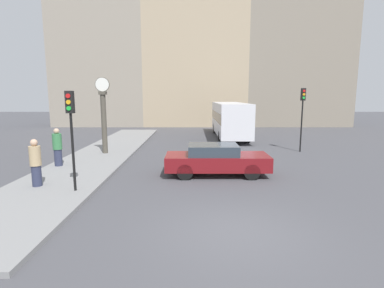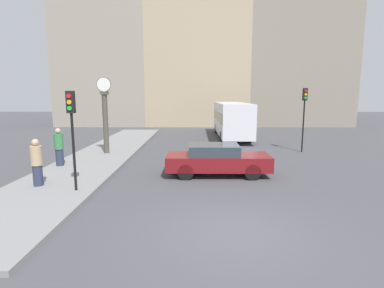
# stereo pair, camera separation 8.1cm
# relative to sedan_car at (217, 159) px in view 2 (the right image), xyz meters

# --- Properties ---
(ground_plane) EXTENTS (120.00, 120.00, 0.00)m
(ground_plane) POSITION_rel_sedan_car_xyz_m (0.06, -5.70, -0.71)
(ground_plane) COLOR #47474C
(sidewalk_corner) EXTENTS (3.57, 24.65, 0.14)m
(sidewalk_corner) POSITION_rel_sedan_car_xyz_m (-6.37, 4.63, -0.64)
(sidewalk_corner) COLOR gray
(sidewalk_corner) RESTS_ON ground_plane
(building_row) EXTENTS (34.18, 5.00, 19.79)m
(building_row) POSITION_rel_sedan_car_xyz_m (0.89, 23.12, 8.26)
(building_row) COLOR gray
(building_row) RESTS_ON ground_plane
(sedan_car) EXTENTS (4.53, 1.77, 1.38)m
(sedan_car) POSITION_rel_sedan_car_xyz_m (0.00, 0.00, 0.00)
(sedan_car) COLOR maroon
(sedan_car) RESTS_ON ground_plane
(bus_distant) EXTENTS (2.36, 9.42, 2.92)m
(bus_distant) POSITION_rel_sedan_car_xyz_m (2.12, 12.32, 0.95)
(bus_distant) COLOR silver
(bus_distant) RESTS_ON ground_plane
(traffic_light_near) EXTENTS (0.26, 0.24, 3.52)m
(traffic_light_near) POSITION_rel_sedan_car_xyz_m (-5.26, -2.65, 1.96)
(traffic_light_near) COLOR black
(traffic_light_near) RESTS_ON sidewalk_corner
(traffic_light_far) EXTENTS (0.26, 0.24, 3.97)m
(traffic_light_far) POSITION_rel_sedan_car_xyz_m (5.79, 5.69, 2.12)
(traffic_light_far) COLOR black
(traffic_light_far) RESTS_ON ground_plane
(street_clock) EXTENTS (0.84, 0.40, 4.42)m
(street_clock) POSITION_rel_sedan_car_xyz_m (-6.23, 4.51, 1.61)
(street_clock) COLOR #4C473D
(street_clock) RESTS_ON sidewalk_corner
(pedestrian_green_hoodie) EXTENTS (0.43, 0.43, 1.82)m
(pedestrian_green_hoodie) POSITION_rel_sedan_car_xyz_m (-7.55, 1.21, 0.33)
(pedestrian_green_hoodie) COLOR #2D334C
(pedestrian_green_hoodie) RESTS_ON sidewalk_corner
(pedestrian_tan_coat) EXTENTS (0.41, 0.41, 1.78)m
(pedestrian_tan_coat) POSITION_rel_sedan_car_xyz_m (-6.90, -2.10, 0.31)
(pedestrian_tan_coat) COLOR #2D334C
(pedestrian_tan_coat) RESTS_ON sidewalk_corner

